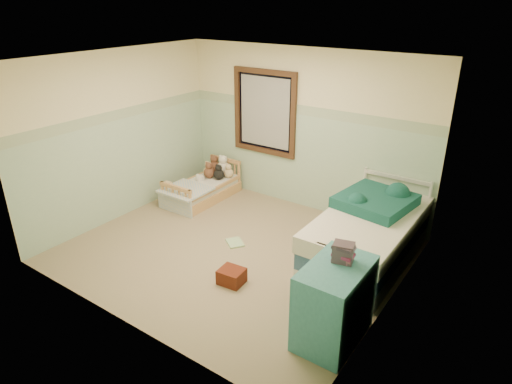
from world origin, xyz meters
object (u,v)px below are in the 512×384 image
Objects in this scene: plush_floor_tan at (170,194)px; red_pillow at (232,276)px; plush_floor_cream at (201,188)px; twin_bed_frame at (365,253)px; dresser at (334,303)px; floor_book at (235,243)px; toddler_bed_frame at (203,194)px.

red_pillow is (2.28, -1.26, -0.03)m from plush_floor_tan.
twin_bed_frame is at bearing -6.34° from plush_floor_cream.
dresser is 1.45m from red_pillow.
dresser reaches higher than floor_book.
dresser is (3.29, -1.81, 0.33)m from toddler_bed_frame.
plush_floor_tan is 0.12× the size of twin_bed_frame.
dresser reaches higher than plush_floor_tan.
twin_bed_frame reaches higher than toddler_bed_frame.
dresser is 2.18m from floor_book.
toddler_bed_frame is at bearing 45.46° from plush_floor_tan.
red_pillow is (1.89, -1.65, 0.01)m from toddler_bed_frame.
toddler_bed_frame is 3.03m from twin_bed_frame.
floor_book is at bearing -15.82° from plush_floor_tan.
toddler_bed_frame is 3.77m from dresser.
red_pillow is at bearing -40.67° from plush_floor_cream.
plush_floor_cream is 0.54m from plush_floor_tan.
toddler_bed_frame is 0.15m from plush_floor_cream.
twin_bed_frame reaches higher than floor_book.
toddler_bed_frame is at bearing 174.86° from twin_bed_frame.
toddler_bed_frame is at bearing 138.92° from red_pillow.
red_pillow is (-1.12, -1.38, -0.02)m from twin_bed_frame.
plush_floor_cream reaches higher than toddler_bed_frame.
toddler_bed_frame is 5.42× the size of plush_floor_tan.
dresser reaches higher than twin_bed_frame.
twin_bed_frame is at bearing 50.91° from red_pillow.
twin_bed_frame is (3.13, -0.35, -0.02)m from plush_floor_cream.
red_pillow is at bearing -28.82° from plush_floor_tan.
red_pillow is (2.01, -1.73, -0.04)m from plush_floor_cream.
floor_book is at bearing 154.48° from dresser.
toddler_bed_frame is at bearing -33.25° from plush_floor_cream.
plush_floor_tan is 0.91× the size of floor_book.
plush_floor_tan reaches higher than toddler_bed_frame.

